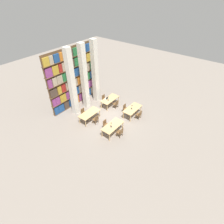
{
  "coord_description": "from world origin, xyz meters",
  "views": [
    {
      "loc": [
        -9.49,
        -7.59,
        9.9
      ],
      "look_at": [
        0.0,
        -0.13,
        0.69
      ],
      "focal_mm": 28.0,
      "sensor_mm": 36.0,
      "label": 1
    }
  ],
  "objects_px": {
    "reading_table_2": "(89,114)",
    "chair_4": "(96,119)",
    "chair_0": "(120,132)",
    "pillar_left": "(72,84)",
    "pillar_right": "(95,72)",
    "chair_1": "(106,124)",
    "reading_table_1": "(133,109)",
    "desk_lamp_0": "(111,124)",
    "chair_3": "(125,108)",
    "chair_2": "(139,114)",
    "chair_5": "(84,113)",
    "chair_6": "(116,104)",
    "desk_lamp_1": "(132,106)",
    "reading_table_0": "(113,126)",
    "chair_7": "(104,99)",
    "laptop": "(106,98)",
    "reading_table_3": "(110,99)",
    "pillar_center": "(84,78)",
    "desk_lamp_2": "(108,97)"
  },
  "relations": [
    {
      "from": "chair_0",
      "to": "pillar_left",
      "type": "bearing_deg",
      "value": 90.25
    },
    {
      "from": "chair_0",
      "to": "pillar_right",
      "type": "bearing_deg",
      "value": 60.87
    },
    {
      "from": "reading_table_0",
      "to": "chair_1",
      "type": "relative_size",
      "value": 2.23
    },
    {
      "from": "pillar_left",
      "to": "desk_lamp_2",
      "type": "xyz_separation_m",
      "value": [
        2.56,
        -1.76,
        -1.92
      ]
    },
    {
      "from": "pillar_center",
      "to": "chair_2",
      "type": "height_order",
      "value": "pillar_center"
    },
    {
      "from": "chair_4",
      "to": "reading_table_3",
      "type": "relative_size",
      "value": 0.45
    },
    {
      "from": "chair_2",
      "to": "chair_5",
      "type": "relative_size",
      "value": 1.0
    },
    {
      "from": "reading_table_2",
      "to": "chair_7",
      "type": "xyz_separation_m",
      "value": [
        2.86,
        0.75,
        -0.22
      ]
    },
    {
      "from": "reading_table_2",
      "to": "chair_4",
      "type": "relative_size",
      "value": 2.23
    },
    {
      "from": "pillar_right",
      "to": "chair_5",
      "type": "distance_m",
      "value": 3.92
    },
    {
      "from": "chair_5",
      "to": "chair_0",
      "type": "bearing_deg",
      "value": 90.08
    },
    {
      "from": "reading_table_2",
      "to": "reading_table_3",
      "type": "bearing_deg",
      "value": 0.42
    },
    {
      "from": "reading_table_0",
      "to": "chair_2",
      "type": "relative_size",
      "value": 2.23
    },
    {
      "from": "pillar_left",
      "to": "chair_6",
      "type": "distance_m",
      "value": 4.56
    },
    {
      "from": "desk_lamp_0",
      "to": "reading_table_3",
      "type": "distance_m",
      "value": 4.05
    },
    {
      "from": "chair_4",
      "to": "laptop",
      "type": "bearing_deg",
      "value": 21.01
    },
    {
      "from": "chair_3",
      "to": "chair_5",
      "type": "relative_size",
      "value": 1.0
    },
    {
      "from": "pillar_center",
      "to": "laptop",
      "type": "xyz_separation_m",
      "value": [
        1.22,
        -1.47,
        -2.19
      ]
    },
    {
      "from": "pillar_left",
      "to": "chair_5",
      "type": "bearing_deg",
      "value": -89.06
    },
    {
      "from": "chair_3",
      "to": "chair_7",
      "type": "distance_m",
      "value": 2.57
    },
    {
      "from": "chair_2",
      "to": "chair_5",
      "type": "height_order",
      "value": "same"
    },
    {
      "from": "pillar_center",
      "to": "desk_lamp_1",
      "type": "bearing_deg",
      "value": -72.56
    },
    {
      "from": "desk_lamp_1",
      "to": "chair_4",
      "type": "height_order",
      "value": "desk_lamp_1"
    },
    {
      "from": "chair_3",
      "to": "reading_table_2",
      "type": "bearing_deg",
      "value": -32.88
    },
    {
      "from": "chair_3",
      "to": "chair_4",
      "type": "xyz_separation_m",
      "value": [
        -2.82,
        1.09,
        0.0
      ]
    },
    {
      "from": "desk_lamp_0",
      "to": "laptop",
      "type": "bearing_deg",
      "value": 44.98
    },
    {
      "from": "chair_2",
      "to": "desk_lamp_2",
      "type": "xyz_separation_m",
      "value": [
        -0.28,
        3.26,
        0.62
      ]
    },
    {
      "from": "pillar_right",
      "to": "desk_lamp_2",
      "type": "distance_m",
      "value": 2.62
    },
    {
      "from": "reading_table_3",
      "to": "laptop",
      "type": "relative_size",
      "value": 6.0
    },
    {
      "from": "chair_6",
      "to": "desk_lamp_2",
      "type": "xyz_separation_m",
      "value": [
        -0.32,
        0.69,
        0.62
      ]
    },
    {
      "from": "chair_2",
      "to": "reading_table_2",
      "type": "height_order",
      "value": "chair_2"
    },
    {
      "from": "desk_lamp_0",
      "to": "laptop",
      "type": "distance_m",
      "value": 4.03
    },
    {
      "from": "desk_lamp_0",
      "to": "chair_3",
      "type": "relative_size",
      "value": 0.54
    },
    {
      "from": "desk_lamp_0",
      "to": "pillar_left",
      "type": "bearing_deg",
      "value": 87.2
    },
    {
      "from": "pillar_left",
      "to": "laptop",
      "type": "distance_m",
      "value": 3.73
    },
    {
      "from": "pillar_left",
      "to": "chair_0",
      "type": "distance_m",
      "value": 5.63
    },
    {
      "from": "pillar_right",
      "to": "chair_4",
      "type": "bearing_deg",
      "value": -138.61
    },
    {
      "from": "chair_0",
      "to": "reading_table_1",
      "type": "height_order",
      "value": "chair_0"
    },
    {
      "from": "reading_table_1",
      "to": "chair_1",
      "type": "bearing_deg",
      "value": 165.75
    },
    {
      "from": "reading_table_0",
      "to": "chair_0",
      "type": "height_order",
      "value": "chair_0"
    },
    {
      "from": "pillar_center",
      "to": "reading_table_3",
      "type": "relative_size",
      "value": 3.13
    },
    {
      "from": "pillar_right",
      "to": "reading_table_1",
      "type": "distance_m",
      "value": 4.88
    },
    {
      "from": "chair_4",
      "to": "chair_6",
      "type": "relative_size",
      "value": 1.0
    },
    {
      "from": "chair_7",
      "to": "laptop",
      "type": "bearing_deg",
      "value": 62.58
    },
    {
      "from": "reading_table_0",
      "to": "pillar_right",
      "type": "bearing_deg",
      "value": 56.72
    },
    {
      "from": "reading_table_1",
      "to": "chair_2",
      "type": "height_order",
      "value": "chair_2"
    },
    {
      "from": "reading_table_1",
      "to": "desk_lamp_1",
      "type": "height_order",
      "value": "desk_lamp_1"
    },
    {
      "from": "desk_lamp_1",
      "to": "chair_6",
      "type": "height_order",
      "value": "desk_lamp_1"
    },
    {
      "from": "chair_1",
      "to": "reading_table_1",
      "type": "bearing_deg",
      "value": 165.75
    },
    {
      "from": "pillar_left",
      "to": "chair_2",
      "type": "relative_size",
      "value": 6.96
    }
  ]
}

